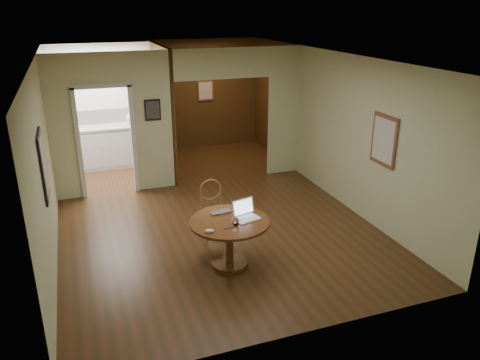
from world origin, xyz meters
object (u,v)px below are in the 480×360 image
object	(u,v)px
dining_table	(229,232)
open_laptop	(245,213)
chair	(212,205)
closed_laptop	(222,213)

from	to	relation	value
dining_table	open_laptop	distance (m)	0.34
open_laptop	chair	bearing A→B (deg)	86.41
chair	closed_laptop	distance (m)	0.79
dining_table	open_laptop	world-z (taller)	open_laptop
chair	open_laptop	distance (m)	1.02
dining_table	chair	size ratio (longest dim) A/B	1.22
chair	closed_laptop	world-z (taller)	chair
open_laptop	closed_laptop	size ratio (longest dim) A/B	1.33
closed_laptop	chair	bearing A→B (deg)	79.01
dining_table	closed_laptop	bearing A→B (deg)	97.56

